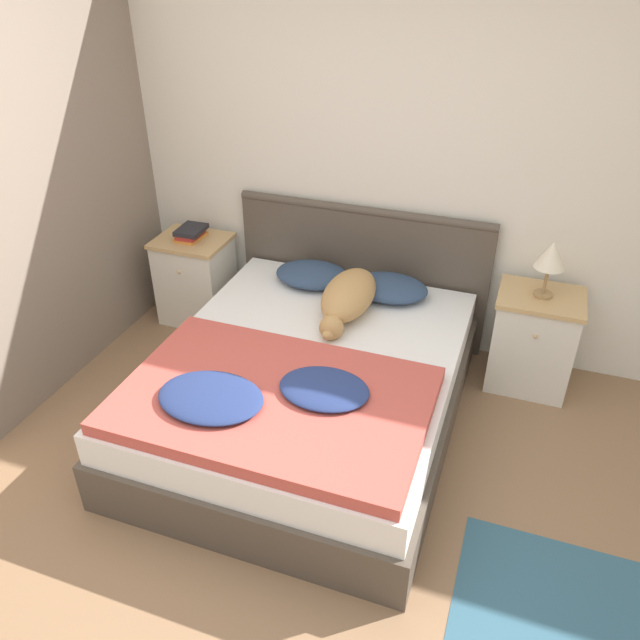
% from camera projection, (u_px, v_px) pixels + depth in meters
% --- Properties ---
extents(ground_plane, '(16.00, 16.00, 0.00)m').
position_uv_depth(ground_plane, '(245.00, 567.00, 2.82)').
color(ground_plane, '#896647').
extents(wall_back, '(9.00, 0.06, 2.55)m').
position_uv_depth(wall_back, '(382.00, 154.00, 3.84)').
color(wall_back, silver).
rests_on(wall_back, ground_plane).
extents(wall_side_left, '(0.06, 3.10, 2.55)m').
position_uv_depth(wall_side_left, '(36.00, 178.00, 3.46)').
color(wall_side_left, gray).
rests_on(wall_side_left, ground_plane).
extents(bed, '(1.62, 2.01, 0.48)m').
position_uv_depth(bed, '(308.00, 389.00, 3.54)').
color(bed, '#4C4238').
rests_on(bed, ground_plane).
extents(headboard, '(1.70, 0.06, 0.95)m').
position_uv_depth(headboard, '(361.00, 269.00, 4.22)').
color(headboard, '#4C4238').
rests_on(headboard, ground_plane).
extents(nightstand_left, '(0.49, 0.42, 0.63)m').
position_uv_depth(nightstand_left, '(196.00, 279.00, 4.47)').
color(nightstand_left, silver).
rests_on(nightstand_left, ground_plane).
extents(nightstand_right, '(0.49, 0.42, 0.63)m').
position_uv_depth(nightstand_right, '(533.00, 340.00, 3.80)').
color(nightstand_right, silver).
rests_on(nightstand_right, ground_plane).
extents(pillow_left, '(0.49, 0.36, 0.11)m').
position_uv_depth(pillow_left, '(312.00, 275.00, 4.07)').
color(pillow_left, navy).
rests_on(pillow_left, bed).
extents(pillow_right, '(0.49, 0.36, 0.11)m').
position_uv_depth(pillow_right, '(389.00, 288.00, 3.92)').
color(pillow_right, navy).
rests_on(pillow_right, bed).
extents(quilt, '(1.49, 0.99, 0.12)m').
position_uv_depth(quilt, '(271.00, 399.00, 3.02)').
color(quilt, '#BC4C42').
rests_on(quilt, bed).
extents(dog, '(0.30, 0.80, 0.22)m').
position_uv_depth(dog, '(348.00, 297.00, 3.74)').
color(dog, tan).
rests_on(dog, bed).
extents(book_stack, '(0.18, 0.23, 0.08)m').
position_uv_depth(book_stack, '(191.00, 233.00, 4.28)').
color(book_stack, orange).
rests_on(book_stack, nightstand_left).
extents(table_lamp, '(0.18, 0.18, 0.34)m').
position_uv_depth(table_lamp, '(551.00, 257.00, 3.50)').
color(table_lamp, '#9E7A4C').
rests_on(table_lamp, nightstand_right).
extents(rug, '(0.99, 0.67, 0.00)m').
position_uv_depth(rug, '(573.00, 607.00, 2.65)').
color(rug, '#335B70').
rests_on(rug, ground_plane).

